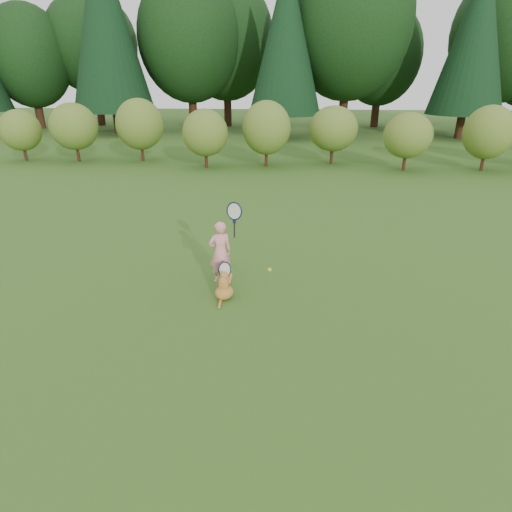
# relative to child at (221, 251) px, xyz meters

# --- Properties ---
(ground) EXTENTS (100.00, 100.00, 0.00)m
(ground) POSITION_rel_child_xyz_m (0.51, -1.11, -0.65)
(ground) COLOR #205317
(ground) RESTS_ON ground
(shrub_row) EXTENTS (28.00, 3.00, 2.80)m
(shrub_row) POSITION_rel_child_xyz_m (0.51, 11.89, 0.75)
(shrub_row) COLOR #5E7123
(shrub_row) RESTS_ON ground
(woodland_backdrop) EXTENTS (48.00, 10.00, 15.00)m
(woodland_backdrop) POSITION_rel_child_xyz_m (0.51, 21.89, 6.85)
(woodland_backdrop) COLOR black
(woodland_backdrop) RESTS_ON ground
(child) EXTENTS (0.72, 0.45, 1.86)m
(child) POSITION_rel_child_xyz_m (0.00, 0.00, 0.00)
(child) COLOR pink
(child) RESTS_ON ground
(cat) EXTENTS (0.53, 0.80, 0.74)m
(cat) POSITION_rel_child_xyz_m (0.15, -0.66, -0.37)
(cat) COLOR #B76023
(cat) RESTS_ON ground
(tennis_ball) EXTENTS (0.07, 0.07, 0.07)m
(tennis_ball) POSITION_rel_child_xyz_m (0.98, -0.78, -0.00)
(tennis_ball) COLOR #9ACB17
(tennis_ball) RESTS_ON ground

